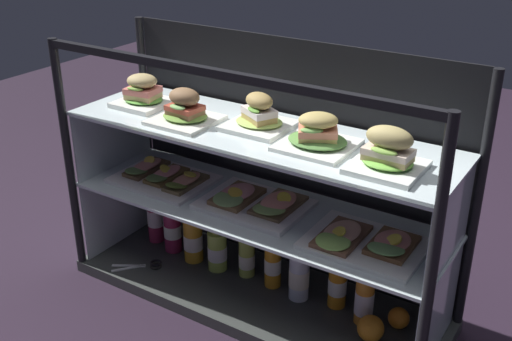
{
  "coord_description": "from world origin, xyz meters",
  "views": [
    {
      "loc": [
        0.97,
        -1.52,
        1.33
      ],
      "look_at": [
        0.0,
        0.0,
        0.49
      ],
      "focal_mm": 44.02,
      "sensor_mm": 36.0,
      "label": 1
    }
  ],
  "objects": [
    {
      "name": "juice_bottle_back_left",
      "position": [
        -0.51,
        0.06,
        0.15
      ],
      "size": [
        0.06,
        0.06,
        0.24
      ],
      "color": "#A0294A",
      "rests_on": "case_base_deck"
    },
    {
      "name": "case_base_deck",
      "position": [
        0.0,
        0.0,
        0.02
      ],
      "size": [
        1.31,
        0.43,
        0.04
      ],
      "primitive_type": "cube",
      "color": "#363A37",
      "rests_on": "ground"
    },
    {
      "name": "open_sandwich_tray_left_of_center",
      "position": [
        -0.0,
        -0.0,
        0.38
      ],
      "size": [
        0.34,
        0.25,
        0.06
      ],
      "color": "white",
      "rests_on": "shelf_lower_glass"
    },
    {
      "name": "juice_bottle_back_center",
      "position": [
        -0.07,
        0.05,
        0.12
      ],
      "size": [
        0.06,
        0.06,
        0.2
      ],
      "color": "#BED353",
      "rests_on": "case_base_deck"
    },
    {
      "name": "plated_roll_sandwich_mid_left",
      "position": [
        -0.46,
        0.0,
        0.67
      ],
      "size": [
        0.17,
        0.17,
        0.11
      ],
      "color": "white",
      "rests_on": "shelf_upper_glass"
    },
    {
      "name": "riser_lower_tier",
      "position": [
        0.0,
        0.0,
        0.2
      ],
      "size": [
        1.25,
        0.37,
        0.31
      ],
      "color": "silver",
      "rests_on": "case_base_deck"
    },
    {
      "name": "riser_upper_tier",
      "position": [
        0.0,
        0.0,
        0.49
      ],
      "size": [
        1.25,
        0.37,
        0.25
      ],
      "color": "silver",
      "rests_on": "shelf_lower_glass"
    },
    {
      "name": "shelf_upper_glass",
      "position": [
        0.0,
        0.0,
        0.62
      ],
      "size": [
        1.27,
        0.39,
        0.01
      ],
      "primitive_type": "cube",
      "color": "silver",
      "rests_on": "riser_upper_tier"
    },
    {
      "name": "ground_plane",
      "position": [
        0.0,
        0.0,
        -0.01
      ],
      "size": [
        6.0,
        6.0,
        0.02
      ],
      "primitive_type": "cube",
      "color": "black",
      "rests_on": "ground"
    },
    {
      "name": "juice_bottle_front_left_end",
      "position": [
        -0.4,
        0.04,
        0.13
      ],
      "size": [
        0.07,
        0.07,
        0.23
      ],
      "color": "#98234A",
      "rests_on": "case_base_deck"
    },
    {
      "name": "juice_bottle_front_fourth",
      "position": [
        0.39,
        0.03,
        0.14
      ],
      "size": [
        0.06,
        0.06,
        0.25
      ],
      "color": "orange",
      "rests_on": "case_base_deck"
    },
    {
      "name": "kitchen_scissors",
      "position": [
        -0.41,
        -0.1,
        0.05
      ],
      "size": [
        0.17,
        0.16,
        0.01
      ],
      "color": "silver",
      "rests_on": "case_base_deck"
    },
    {
      "name": "orange_fruit_near_left_post",
      "position": [
        0.44,
        -0.04,
        0.08
      ],
      "size": [
        0.08,
        0.08,
        0.08
      ],
      "primitive_type": "sphere",
      "color": "orange",
      "rests_on": "case_base_deck"
    },
    {
      "name": "open_sandwich_tray_mid_left",
      "position": [
        -0.38,
        -0.01,
        0.38
      ],
      "size": [
        0.34,
        0.25,
        0.06
      ],
      "color": "white",
      "rests_on": "shelf_lower_glass"
    },
    {
      "name": "juice_bottle_front_middle",
      "position": [
        -0.18,
        0.03,
        0.13
      ],
      "size": [
        0.07,
        0.07,
        0.21
      ],
      "color": "#B6D754",
      "rests_on": "case_base_deck"
    },
    {
      "name": "juice_bottle_tucked_behind",
      "position": [
        0.15,
        0.04,
        0.13
      ],
      "size": [
        0.07,
        0.07,
        0.22
      ],
      "color": "white",
      "rests_on": "case_base_deck"
    },
    {
      "name": "open_sandwich_tray_far_left",
      "position": [
        0.4,
        -0.04,
        0.38
      ],
      "size": [
        0.34,
        0.26,
        0.06
      ],
      "color": "white",
      "rests_on": "shelf_lower_glass"
    },
    {
      "name": "juice_bottle_near_post",
      "position": [
        0.04,
        0.05,
        0.13
      ],
      "size": [
        0.06,
        0.06,
        0.22
      ],
      "color": "orange",
      "rests_on": "case_base_deck"
    },
    {
      "name": "orange_fruit_beside_bottles",
      "position": [
        0.49,
        0.07,
        0.08
      ],
      "size": [
        0.07,
        0.07,
        0.07
      ],
      "primitive_type": "sphere",
      "color": "orange",
      "rests_on": "case_base_deck"
    },
    {
      "name": "plated_roll_sandwich_near_left_corner",
      "position": [
        -0.24,
        -0.05,
        0.67
      ],
      "size": [
        0.2,
        0.2,
        0.11
      ],
      "color": "white",
      "rests_on": "shelf_upper_glass"
    },
    {
      "name": "juice_bottle_front_second",
      "position": [
        -0.29,
        0.03,
        0.14
      ],
      "size": [
        0.07,
        0.07,
        0.25
      ],
      "color": "gold",
      "rests_on": "case_base_deck"
    },
    {
      "name": "plated_roll_sandwich_far_right",
      "position": [
        0.45,
        -0.05,
        0.67
      ],
      "size": [
        0.19,
        0.19,
        0.12
      ],
      "color": "white",
      "rests_on": "shelf_upper_glass"
    },
    {
      "name": "juice_bottle_front_right_end",
      "position": [
        0.28,
        0.07,
        0.12
      ],
      "size": [
        0.06,
        0.06,
        0.2
      ],
      "color": "orange",
      "rests_on": "case_base_deck"
    },
    {
      "name": "case_frame",
      "position": [
        0.0,
        0.13,
        0.48
      ],
      "size": [
        1.31,
        0.43,
        0.88
      ],
      "color": "black",
      "rests_on": "ground"
    },
    {
      "name": "plated_roll_sandwich_right_of_center",
      "position": [
        -0.01,
        0.03,
        0.66
      ],
      "size": [
        0.19,
        0.19,
        0.11
      ],
      "color": "white",
      "rests_on": "shelf_upper_glass"
    },
    {
      "name": "plated_roll_sandwich_far_left",
      "position": [
        0.22,
        -0.01,
        0.66
      ],
      "size": [
        0.21,
        0.21,
        0.1
      ],
      "color": "white",
      "rests_on": "shelf_upper_glass"
    },
    {
      "name": "shelf_lower_glass",
      "position": [
        0.0,
        0.0,
        0.36
      ],
      "size": [
        1.27,
        0.39,
        0.01
      ],
      "primitive_type": "cube",
      "color": "silver",
      "rests_on": "riser_lower_tier"
    }
  ]
}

